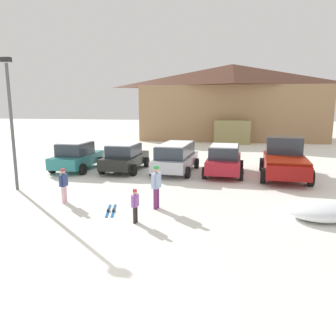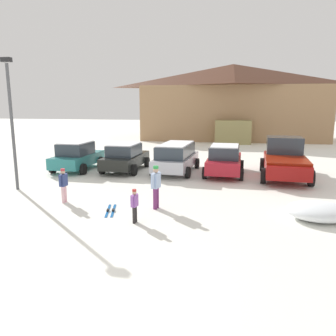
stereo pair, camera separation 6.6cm
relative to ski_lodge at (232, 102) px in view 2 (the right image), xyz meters
The scene contains 13 objects.
ground 34.08m from the ski_lodge, 96.48° to the right, with size 160.00×160.00×0.00m, color white.
ski_lodge is the anchor object (origin of this frame).
parked_teal_hatchback 23.37m from the ski_lodge, 113.40° to the right, with size 2.18×4.11×1.74m.
parked_black_sedan 22.05m from the ski_lodge, 106.64° to the right, with size 2.24×4.29×1.66m.
parked_silver_wagon 21.26m from the ski_lodge, 98.61° to the right, with size 2.45×4.82×1.72m.
parked_red_sedan 21.18m from the ski_lodge, 90.90° to the right, with size 2.28×4.44×1.71m.
pickup_truck 21.37m from the ski_lodge, 82.04° to the right, with size 2.79×5.57×2.15m.
skier_child_in_purple_jacket 29.77m from the ski_lodge, 96.04° to the right, with size 0.20×0.43×1.16m.
skier_teen_in_navy_coat 28.66m from the ski_lodge, 103.44° to the right, with size 0.23×0.52×1.41m.
skier_adult_in_blue_parka 28.08m from the ski_lodge, 95.67° to the right, with size 0.32×0.61×1.67m.
pair_of_skis 29.02m from the ski_lodge, 98.74° to the right, with size 0.67×1.53×0.08m.
lamp_post 27.93m from the ski_lodge, 110.64° to the right, with size 0.44×0.24×5.97m.
plowed_snow_pile 28.34m from the ski_lodge, 83.74° to the right, with size 2.19×1.76×0.60m, color white.
Camera 2 is at (3.80, -5.92, 3.91)m, focal length 35.00 mm.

